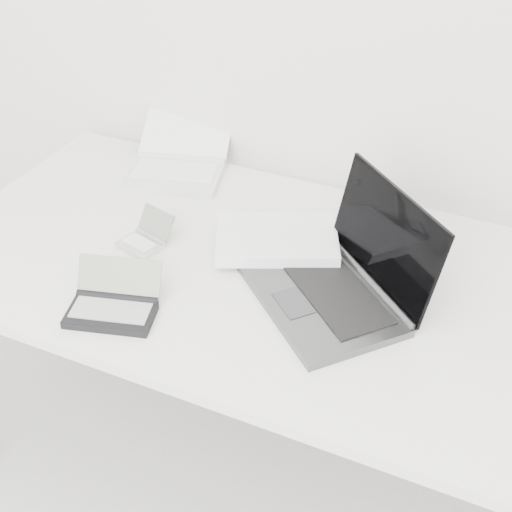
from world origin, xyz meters
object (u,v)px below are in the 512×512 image
at_px(laptop_large, 315,264).
at_px(desk, 275,287).
at_px(netbook_open_white, 178,164).
at_px(palmtop_charcoal, 113,305).

bearing_deg(laptop_large, desk, -129.37).
relative_size(netbook_open_white, palmtop_charcoal, 1.73).
distance_m(netbook_open_white, palmtop_charcoal, 0.60).
bearing_deg(palmtop_charcoal, desk, 31.40).
height_order(desk, netbook_open_white, netbook_open_white).
distance_m(desk, laptop_large, 0.12).
relative_size(desk, netbook_open_white, 4.34).
height_order(laptop_large, palmtop_charcoal, laptop_large).
bearing_deg(laptop_large, palmtop_charcoal, -98.72).
height_order(netbook_open_white, palmtop_charcoal, netbook_open_white).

